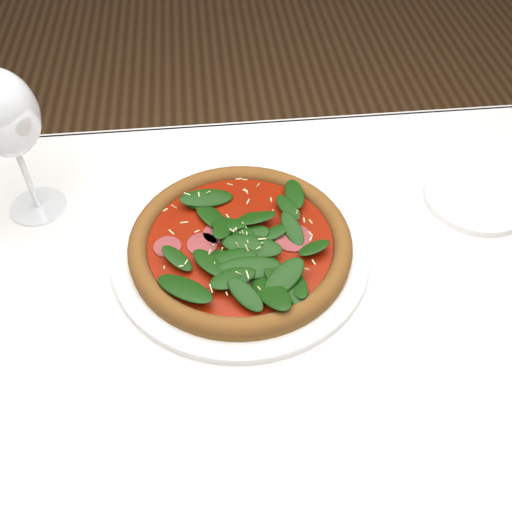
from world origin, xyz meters
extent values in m
plane|color=brown|center=(0.00, 0.00, 0.00)|extent=(6.00, 6.00, 0.00)
cube|color=silver|center=(0.00, 0.00, 0.73)|extent=(1.20, 0.80, 0.04)
cylinder|color=#523320|center=(0.54, 0.34, 0.35)|extent=(0.06, 0.06, 0.71)
cube|color=silver|center=(0.00, 0.40, 0.64)|extent=(1.20, 0.01, 0.22)
cylinder|color=white|center=(-0.04, 0.10, 0.76)|extent=(0.35, 0.35, 0.01)
torus|color=white|center=(-0.04, 0.10, 0.76)|extent=(0.35, 0.35, 0.01)
cylinder|color=brown|center=(-0.04, 0.10, 0.77)|extent=(0.39, 0.39, 0.01)
torus|color=#B46D29|center=(-0.04, 0.10, 0.78)|extent=(0.39, 0.39, 0.03)
cylinder|color=#991A05|center=(-0.04, 0.10, 0.78)|extent=(0.32, 0.32, 0.00)
cylinder|color=#90393D|center=(-0.04, 0.10, 0.78)|extent=(0.28, 0.28, 0.00)
ellipsoid|color=#11370A|center=(-0.04, 0.10, 0.79)|extent=(0.31, 0.31, 0.02)
cylinder|color=#F6F0A1|center=(-0.04, 0.10, 0.80)|extent=(0.28, 0.28, 0.00)
cylinder|color=white|center=(-0.33, 0.22, 0.75)|extent=(0.08, 0.08, 0.00)
cylinder|color=white|center=(-0.33, 0.22, 0.81)|extent=(0.01, 0.01, 0.11)
ellipsoid|color=white|center=(-0.33, 0.22, 0.92)|extent=(0.09, 0.09, 0.12)
cylinder|color=white|center=(0.33, 0.17, 0.76)|extent=(0.16, 0.16, 0.01)
torus|color=white|center=(0.33, 0.17, 0.76)|extent=(0.16, 0.16, 0.01)
camera|label=1|loc=(-0.07, -0.43, 1.35)|focal=40.00mm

